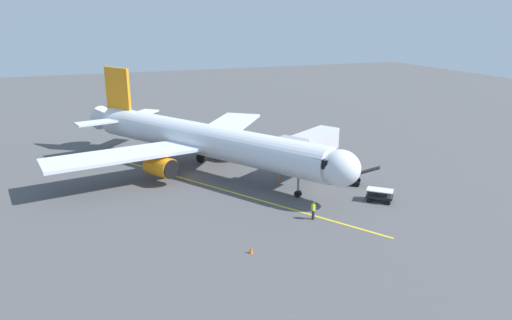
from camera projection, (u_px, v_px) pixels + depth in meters
ground_plane at (197, 174)px, 55.72m from camera, size 220.00×220.00×0.00m
apron_lead_in_line at (217, 188)px, 51.31m from camera, size 21.32×34.10×0.01m
airplane at (201, 140)px, 55.65m from camera, size 30.45×36.00×11.50m
jet_bridge at (305, 147)px, 53.27m from camera, size 10.68×7.95×5.40m
ground_crew_marshaller at (313, 210)px, 43.24m from camera, size 0.26×0.41×1.71m
baggage_cart_near_nose at (380, 195)px, 47.48m from camera, size 2.87×2.77×1.27m
belt_loader_portside at (350, 178)px, 52.34m from camera, size 4.36×3.75×2.32m
safety_cone_nose_left at (278, 176)px, 54.37m from camera, size 0.32×0.32×0.55m
safety_cone_nose_right at (251, 250)px, 37.21m from camera, size 0.32×0.32×0.55m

